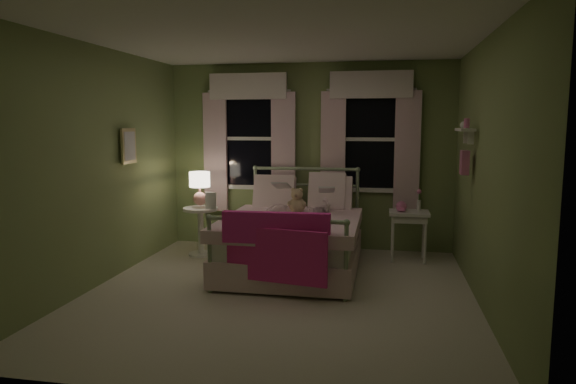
% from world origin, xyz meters
% --- Properties ---
extents(room_shell, '(4.20, 4.20, 4.20)m').
position_xyz_m(room_shell, '(0.00, 0.00, 1.30)').
color(room_shell, beige).
rests_on(room_shell, ground).
extents(bed, '(1.58, 2.04, 1.18)m').
position_xyz_m(bed, '(-0.00, 0.90, 0.38)').
color(bed, white).
rests_on(bed, ground).
extents(pink_throw, '(1.10, 0.25, 0.71)m').
position_xyz_m(pink_throw, '(-0.01, -0.12, 0.61)').
color(pink_throw, '#E32C95').
rests_on(pink_throw, bed).
extents(child_left, '(0.29, 0.21, 0.73)m').
position_xyz_m(child_left, '(-0.29, 1.33, 0.93)').
color(child_left, '#F7D1DD').
rests_on(child_left, bed).
extents(child_right, '(0.35, 0.28, 0.69)m').
position_xyz_m(child_right, '(0.27, 1.33, 0.92)').
color(child_right, '#F7D1DD').
rests_on(child_right, bed).
extents(book_left, '(0.21, 0.13, 0.26)m').
position_xyz_m(book_left, '(-0.29, 1.08, 0.96)').
color(book_left, beige).
rests_on(book_left, child_left).
extents(book_right, '(0.21, 0.13, 0.26)m').
position_xyz_m(book_right, '(0.27, 1.08, 0.92)').
color(book_right, beige).
rests_on(book_right, child_right).
extents(teddy_bear, '(0.24, 0.21, 0.33)m').
position_xyz_m(teddy_bear, '(-0.01, 1.17, 0.79)').
color(teddy_bear, tan).
rests_on(teddy_bear, bed).
extents(nightstand_left, '(0.46, 0.46, 0.65)m').
position_xyz_m(nightstand_left, '(-1.35, 1.36, 0.42)').
color(nightstand_left, white).
rests_on(nightstand_left, ground).
extents(table_lamp, '(0.27, 0.27, 0.45)m').
position_xyz_m(table_lamp, '(-1.35, 1.36, 0.95)').
color(table_lamp, '#DF9184').
rests_on(table_lamp, nightstand_left).
extents(book_nightstand, '(0.20, 0.25, 0.02)m').
position_xyz_m(book_nightstand, '(-1.25, 1.28, 0.66)').
color(book_nightstand, beige).
rests_on(book_nightstand, nightstand_left).
extents(nightstand_right, '(0.50, 0.40, 0.64)m').
position_xyz_m(nightstand_right, '(1.38, 1.58, 0.55)').
color(nightstand_right, white).
rests_on(nightstand_right, ground).
extents(pink_toy, '(0.14, 0.20, 0.14)m').
position_xyz_m(pink_toy, '(1.28, 1.57, 0.71)').
color(pink_toy, pink).
rests_on(pink_toy, nightstand_right).
extents(bud_vase, '(0.06, 0.06, 0.28)m').
position_xyz_m(bud_vase, '(1.50, 1.63, 0.79)').
color(bud_vase, white).
rests_on(bud_vase, nightstand_right).
extents(window_left, '(1.34, 0.13, 1.96)m').
position_xyz_m(window_left, '(-0.85, 2.03, 1.62)').
color(window_left, black).
rests_on(window_left, room_shell).
extents(window_right, '(1.34, 0.13, 1.96)m').
position_xyz_m(window_right, '(0.85, 2.03, 1.62)').
color(window_right, black).
rests_on(window_right, room_shell).
extents(wall_shelf, '(0.15, 0.50, 0.60)m').
position_xyz_m(wall_shelf, '(1.90, 0.70, 1.52)').
color(wall_shelf, white).
rests_on(wall_shelf, room_shell).
extents(framed_picture, '(0.03, 0.32, 0.42)m').
position_xyz_m(framed_picture, '(-1.95, 0.60, 1.50)').
color(framed_picture, beige).
rests_on(framed_picture, room_shell).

